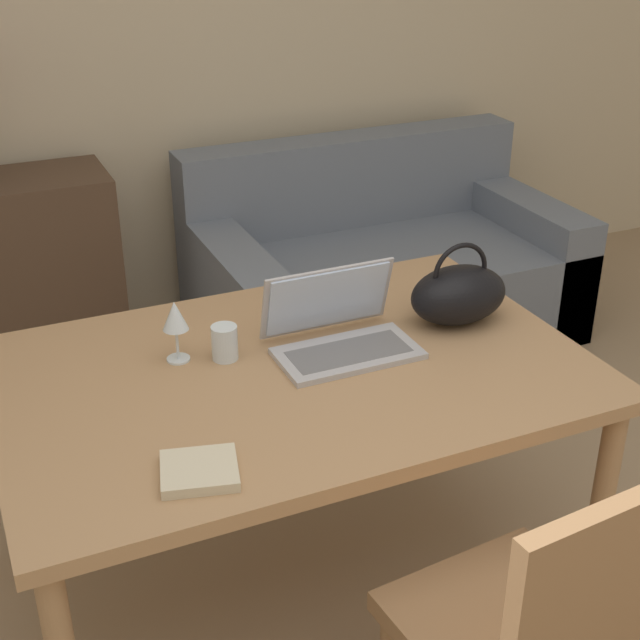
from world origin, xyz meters
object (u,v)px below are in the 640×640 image
object	(u,v)px
couch	(379,273)
wine_glass	(175,318)
laptop	(338,327)
drinking_glass	(225,343)
handbag	(459,294)
chair	(540,630)

from	to	relation	value
couch	wine_glass	world-z (taller)	wine_glass
laptop	wine_glass	bearing A→B (deg)	166.28
drinking_glass	handbag	distance (m)	0.68
chair	laptop	bearing A→B (deg)	86.60
wine_glass	drinking_glass	bearing A→B (deg)	-20.28
laptop	handbag	size ratio (longest dim) A/B	1.30
handbag	chair	bearing A→B (deg)	-111.01
chair	handbag	distance (m)	1.00
laptop	handbag	xyz separation A→B (m)	(0.37, -0.00, 0.03)
wine_glass	handbag	world-z (taller)	handbag
couch	chair	bearing A→B (deg)	-109.64
laptop	handbag	bearing A→B (deg)	-0.22
wine_glass	handbag	distance (m)	0.79
laptop	couch	bearing A→B (deg)	57.85
chair	drinking_glass	xyz separation A→B (m)	(-0.33, 0.95, 0.26)
couch	handbag	xyz separation A→B (m)	(-0.43, -1.28, 0.53)
chair	handbag	size ratio (longest dim) A/B	3.17
chair	laptop	distance (m)	0.94
laptop	chair	bearing A→B (deg)	-88.16
chair	drinking_glass	bearing A→B (deg)	103.73
laptop	wine_glass	xyz separation A→B (m)	(-0.41, 0.10, 0.06)
chair	wine_glass	bearing A→B (deg)	108.73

